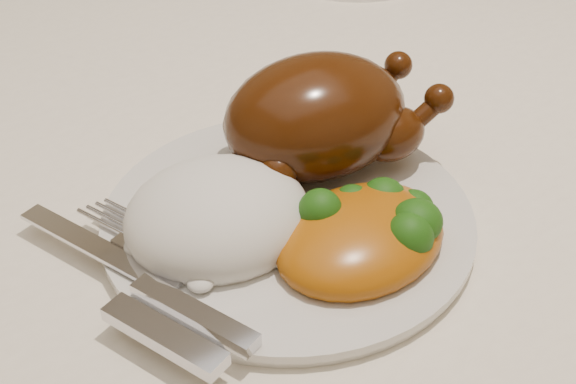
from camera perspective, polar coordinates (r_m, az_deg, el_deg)
dining_table at (r=0.74m, az=-12.47°, el=-2.32°), size 1.60×0.90×0.76m
tablecloth at (r=0.69m, az=-13.27°, el=2.37°), size 1.73×1.03×0.18m
dinner_plate at (r=0.55m, az=0.00°, el=-2.10°), size 0.26×0.26×0.01m
roast_chicken at (r=0.57m, az=2.37°, el=5.46°), size 0.17×0.12×0.09m
rice_mound at (r=0.53m, az=-5.01°, el=-1.84°), size 0.14×0.14×0.07m
mac_and_cheese at (r=0.52m, az=5.62°, el=-2.74°), size 0.14×0.11×0.05m
cutlery at (r=0.49m, az=-9.41°, el=-7.34°), size 0.08×0.20×0.01m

